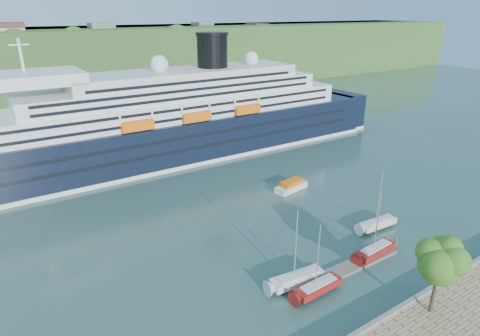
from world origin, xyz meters
TOP-DOWN VIEW (x-y plane):
  - ground at (0.00, 0.00)m, footprint 400.00×400.00m
  - far_hillside at (0.00, 145.00)m, footprint 400.00×50.00m
  - quay_coping at (0.00, -0.20)m, footprint 220.00×0.50m
  - cruise_ship at (-1.86, 58.27)m, footprint 115.19×18.09m
  - promenade_tree at (1.11, -2.16)m, footprint 5.61×5.61m
  - floating_pontoon at (0.16, 8.46)m, footprint 17.26×2.37m
  - sailboat_white_near at (-6.76, 9.52)m, footprint 7.54×2.85m
  - sailboat_red at (5.67, 8.47)m, footprint 7.11×2.35m
  - sailboat_white_far at (11.77, 13.01)m, footprint 6.93×2.31m
  - tender_launch at (10.11, 30.53)m, footprint 6.90×3.30m
  - sailboat_extra at (-5.71, 7.17)m, footprint 6.76×2.05m

SIDE VIEW (x-z plane):
  - ground at x=0.00m, z-range 0.00..0.00m
  - floating_pontoon at x=0.16m, z-range 0.00..0.38m
  - tender_launch at x=10.11m, z-range 0.00..1.83m
  - quay_coping at x=0.00m, z-range 1.00..1.30m
  - sailboat_extra at x=-5.71m, z-range 0.00..8.67m
  - sailboat_white_far at x=11.77m, z-range 0.00..8.81m
  - sailboat_red at x=5.67m, z-range 0.00..9.05m
  - sailboat_white_near at x=-6.76m, z-range 0.00..9.50m
  - promenade_tree at x=1.11m, z-range 1.00..10.29m
  - far_hillside at x=0.00m, z-range 0.00..24.00m
  - cruise_ship at x=-1.86m, z-range 0.00..25.82m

